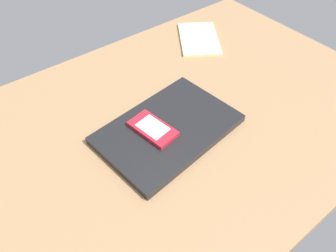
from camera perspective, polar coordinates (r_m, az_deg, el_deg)
The scene contains 4 objects.
desk_surface at distance 83.95cm, azimuth 1.21°, elevation 0.86°, with size 120.00×80.00×3.00cm, color #9E7751.
laptop_closed at distance 78.65cm, azimuth -0.00°, elevation -0.52°, with size 33.05×21.89×1.91cm, color black.
cell_phone_on_laptop at distance 76.67cm, azimuth -2.72°, elevation -0.48°, with size 8.12×12.45×1.25cm.
notepad at distance 112.54cm, azimuth 5.49°, elevation 15.15°, with size 12.44×20.00×0.80cm, color #F2EDB2.
Camera 1 is at (37.43, 45.40, 61.37)cm, focal length 34.43 mm.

